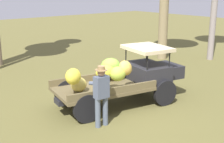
{
  "coord_description": "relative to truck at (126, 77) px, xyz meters",
  "views": [
    {
      "loc": [
        -6.42,
        -7.02,
        3.78
      ],
      "look_at": [
        -0.25,
        0.26,
        1.17
      ],
      "focal_mm": 49.54,
      "sensor_mm": 36.0,
      "label": 1
    }
  ],
  "objects": [
    {
      "name": "ground_plane",
      "position": [
        -0.26,
        -0.13,
        -0.92
      ],
      "size": [
        60.0,
        60.0,
        0.0
      ],
      "primitive_type": "plane",
      "color": "brown"
    },
    {
      "name": "truck",
      "position": [
        0.0,
        0.0,
        0.0
      ],
      "size": [
        4.64,
        2.46,
        1.87
      ],
      "rotation": [
        0.0,
        0.0,
        -0.2
      ],
      "color": "#25252B",
      "rests_on": "ground"
    },
    {
      "name": "farmer",
      "position": [
        -1.72,
        -0.85,
        0.07
      ],
      "size": [
        0.53,
        0.47,
        1.75
      ],
      "rotation": [
        0.0,
        0.0,
        1.53
      ],
      "color": "slate",
      "rests_on": "ground"
    }
  ]
}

